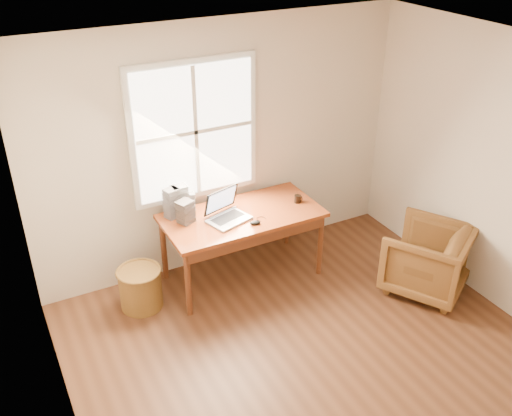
{
  "coord_description": "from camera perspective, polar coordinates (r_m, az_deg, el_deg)",
  "views": [
    {
      "loc": [
        -2.18,
        -2.68,
        3.59
      ],
      "look_at": [
        0.08,
        1.65,
        0.87
      ],
      "focal_mm": 40.0,
      "sensor_mm": 36.0,
      "label": 1
    }
  ],
  "objects": [
    {
      "name": "cd_stack_a",
      "position": [
        5.72,
        -7.64,
        0.81
      ],
      "size": [
        0.16,
        0.14,
        0.31
      ],
      "primitive_type": "cube",
      "rotation": [
        0.0,
        0.0,
        -0.0
      ],
      "color": "#B1B6BD",
      "rests_on": "desk"
    },
    {
      "name": "cd_stack_c",
      "position": [
        5.68,
        -8.39,
        0.54
      ],
      "size": [
        0.17,
        0.16,
        0.31
      ],
      "primitive_type": "cube",
      "rotation": [
        0.0,
        0.0,
        0.28
      ],
      "color": "gray",
      "rests_on": "desk"
    },
    {
      "name": "wicker_stool",
      "position": [
        5.72,
        -11.46,
        -7.9
      ],
      "size": [
        0.5,
        0.5,
        0.41
      ],
      "primitive_type": "cylinder",
      "rotation": [
        0.0,
        0.0,
        -0.24
      ],
      "color": "brown",
      "rests_on": "room_shell"
    },
    {
      "name": "cd_stack_d",
      "position": [
        5.83,
        -6.9,
        0.73
      ],
      "size": [
        0.16,
        0.15,
        0.18
      ],
      "primitive_type": "cube",
      "rotation": [
        0.0,
        0.0,
        -0.2
      ],
      "color": "#B1B6BD",
      "rests_on": "desk"
    },
    {
      "name": "armchair",
      "position": [
        6.01,
        16.71,
        -4.92
      ],
      "size": [
        1.04,
        1.05,
        0.7
      ],
      "primitive_type": "imported",
      "rotation": [
        0.0,
        0.0,
        3.68
      ],
      "color": "brown",
      "rests_on": "room_shell"
    },
    {
      "name": "laptop",
      "position": [
        5.56,
        -2.76,
        -0.05
      ],
      "size": [
        0.46,
        0.47,
        0.27
      ],
      "primitive_type": null,
      "rotation": [
        0.0,
        0.0,
        0.3
      ],
      "color": "#A5A7AC",
      "rests_on": "desk"
    },
    {
      "name": "room_shell",
      "position": [
        4.23,
        8.12,
        -3.7
      ],
      "size": [
        4.04,
        4.54,
        2.64
      ],
      "color": "#512F1C",
      "rests_on": "ground"
    },
    {
      "name": "desk",
      "position": [
        5.75,
        -1.42,
        -0.77
      ],
      "size": [
        1.6,
        0.8,
        0.04
      ],
      "primitive_type": "cube",
      "color": "brown",
      "rests_on": "room_shell"
    },
    {
      "name": "coffee_mug",
      "position": [
        5.95,
        4.18,
        0.91
      ],
      "size": [
        0.07,
        0.07,
        0.08
      ],
      "primitive_type": "cylinder",
      "rotation": [
        0.0,
        0.0,
        0.04
      ],
      "color": "black",
      "rests_on": "desk"
    },
    {
      "name": "mouse",
      "position": [
        5.55,
        -0.09,
        -1.48
      ],
      "size": [
        0.12,
        0.09,
        0.03
      ],
      "primitive_type": "ellipsoid",
      "rotation": [
        0.0,
        0.0,
        -0.28
      ],
      "color": "black",
      "rests_on": "desk"
    },
    {
      "name": "cd_stack_b",
      "position": [
        5.59,
        -7.08,
        -0.36
      ],
      "size": [
        0.19,
        0.18,
        0.23
      ],
      "primitive_type": "cube",
      "rotation": [
        0.0,
        0.0,
        0.39
      ],
      "color": "#232428",
      "rests_on": "desk"
    }
  ]
}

